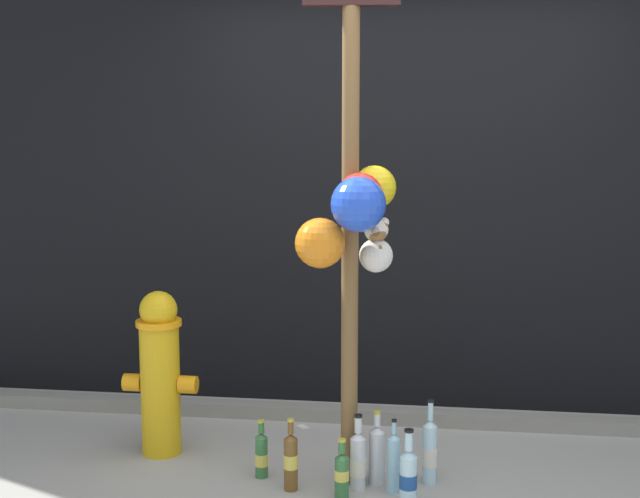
{
  "coord_description": "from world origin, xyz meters",
  "views": [
    {
      "loc": [
        0.2,
        -3.76,
        1.75
      ],
      "look_at": [
        -0.35,
        0.29,
        1.14
      ],
      "focal_mm": 49.26,
      "sensor_mm": 36.0,
      "label": 1
    }
  ],
  "objects_px": {
    "bottle_0": "(377,453)",
    "bottle_1": "(262,455)",
    "bottle_7": "(430,451)",
    "fire_hydrant": "(160,372)",
    "bottle_3": "(394,462)",
    "bottle_2": "(358,460)",
    "bottle_5": "(342,473)",
    "bottle_6": "(408,476)",
    "memorial_post": "(355,183)",
    "bottle_4": "(291,461)"
  },
  "relations": [
    {
      "from": "bottle_0",
      "to": "bottle_7",
      "type": "xyz_separation_m",
      "value": [
        0.25,
        0.04,
        0.01
      ]
    },
    {
      "from": "bottle_2",
      "to": "bottle_4",
      "type": "height_order",
      "value": "bottle_2"
    },
    {
      "from": "bottle_1",
      "to": "bottle_7",
      "type": "relative_size",
      "value": 0.7
    },
    {
      "from": "bottle_5",
      "to": "bottle_6",
      "type": "relative_size",
      "value": 0.79
    },
    {
      "from": "bottle_0",
      "to": "bottle_3",
      "type": "bearing_deg",
      "value": -47.15
    },
    {
      "from": "bottle_0",
      "to": "bottle_5",
      "type": "xyz_separation_m",
      "value": [
        -0.15,
        -0.19,
        -0.03
      ]
    },
    {
      "from": "bottle_1",
      "to": "bottle_7",
      "type": "bearing_deg",
      "value": 2.98
    },
    {
      "from": "memorial_post",
      "to": "fire_hydrant",
      "type": "distance_m",
      "value": 1.48
    },
    {
      "from": "memorial_post",
      "to": "bottle_2",
      "type": "distance_m",
      "value": 1.32
    },
    {
      "from": "bottle_1",
      "to": "fire_hydrant",
      "type": "bearing_deg",
      "value": 157.41
    },
    {
      "from": "bottle_0",
      "to": "bottle_1",
      "type": "bearing_deg",
      "value": -179.74
    },
    {
      "from": "bottle_5",
      "to": "bottle_4",
      "type": "bearing_deg",
      "value": 168.04
    },
    {
      "from": "bottle_6",
      "to": "bottle_7",
      "type": "height_order",
      "value": "bottle_7"
    },
    {
      "from": "bottle_2",
      "to": "bottle_1",
      "type": "bearing_deg",
      "value": 170.83
    },
    {
      "from": "memorial_post",
      "to": "bottle_7",
      "type": "height_order",
      "value": "memorial_post"
    },
    {
      "from": "fire_hydrant",
      "to": "bottle_2",
      "type": "height_order",
      "value": "fire_hydrant"
    },
    {
      "from": "bottle_0",
      "to": "bottle_2",
      "type": "height_order",
      "value": "bottle_2"
    },
    {
      "from": "bottle_1",
      "to": "bottle_2",
      "type": "height_order",
      "value": "bottle_2"
    },
    {
      "from": "bottle_5",
      "to": "fire_hydrant",
      "type": "bearing_deg",
      "value": 156.95
    },
    {
      "from": "bottle_2",
      "to": "bottle_6",
      "type": "distance_m",
      "value": 0.28
    },
    {
      "from": "bottle_7",
      "to": "bottle_2",
      "type": "bearing_deg",
      "value": -160.29
    },
    {
      "from": "bottle_3",
      "to": "bottle_7",
      "type": "relative_size",
      "value": 0.86
    },
    {
      "from": "bottle_4",
      "to": "bottle_7",
      "type": "xyz_separation_m",
      "value": [
        0.65,
        0.17,
        0.01
      ]
    },
    {
      "from": "bottle_3",
      "to": "bottle_7",
      "type": "bearing_deg",
      "value": 38.5
    },
    {
      "from": "fire_hydrant",
      "to": "bottle_7",
      "type": "relative_size",
      "value": 2.08
    },
    {
      "from": "bottle_5",
      "to": "bottle_2",
      "type": "bearing_deg",
      "value": 58.2
    },
    {
      "from": "bottle_4",
      "to": "bottle_6",
      "type": "height_order",
      "value": "bottle_6"
    },
    {
      "from": "memorial_post",
      "to": "bottle_4",
      "type": "distance_m",
      "value": 1.35
    },
    {
      "from": "memorial_post",
      "to": "bottle_0",
      "type": "relative_size",
      "value": 7.21
    },
    {
      "from": "fire_hydrant",
      "to": "bottle_2",
      "type": "xyz_separation_m",
      "value": [
        1.07,
        -0.32,
        -0.3
      ]
    },
    {
      "from": "bottle_2",
      "to": "bottle_3",
      "type": "bearing_deg",
      "value": -4.1
    },
    {
      "from": "fire_hydrant",
      "to": "bottle_7",
      "type": "xyz_separation_m",
      "value": [
        1.41,
        -0.2,
        -0.28
      ]
    },
    {
      "from": "fire_hydrant",
      "to": "bottle_5",
      "type": "height_order",
      "value": "fire_hydrant"
    },
    {
      "from": "bottle_3",
      "to": "bottle_4",
      "type": "distance_m",
      "value": 0.49
    },
    {
      "from": "fire_hydrant",
      "to": "bottle_1",
      "type": "xyz_separation_m",
      "value": [
        0.59,
        -0.24,
        -0.33
      ]
    },
    {
      "from": "memorial_post",
      "to": "bottle_4",
      "type": "xyz_separation_m",
      "value": [
        -0.29,
        -0.1,
        -1.31
      ]
    },
    {
      "from": "bottle_5",
      "to": "bottle_6",
      "type": "bearing_deg",
      "value": -6.62
    },
    {
      "from": "bottle_6",
      "to": "bottle_7",
      "type": "relative_size",
      "value": 0.86
    },
    {
      "from": "bottle_2",
      "to": "bottle_7",
      "type": "relative_size",
      "value": 0.88
    },
    {
      "from": "bottle_1",
      "to": "bottle_5",
      "type": "height_order",
      "value": "bottle_1"
    },
    {
      "from": "bottle_0",
      "to": "bottle_6",
      "type": "relative_size",
      "value": 1.01
    },
    {
      "from": "bottle_2",
      "to": "bottle_5",
      "type": "distance_m",
      "value": 0.13
    },
    {
      "from": "bottle_1",
      "to": "bottle_2",
      "type": "relative_size",
      "value": 0.79
    },
    {
      "from": "bottle_3",
      "to": "bottle_4",
      "type": "bearing_deg",
      "value": -175.24
    },
    {
      "from": "bottle_0",
      "to": "bottle_3",
      "type": "xyz_separation_m",
      "value": [
        0.09,
        -0.09,
        -0.0
      ]
    },
    {
      "from": "bottle_1",
      "to": "bottle_3",
      "type": "height_order",
      "value": "bottle_3"
    },
    {
      "from": "bottle_3",
      "to": "bottle_5",
      "type": "height_order",
      "value": "bottle_3"
    },
    {
      "from": "bottle_3",
      "to": "bottle_6",
      "type": "height_order",
      "value": "bottle_6"
    },
    {
      "from": "bottle_0",
      "to": "bottle_1",
      "type": "height_order",
      "value": "bottle_0"
    },
    {
      "from": "fire_hydrant",
      "to": "bottle_3",
      "type": "relative_size",
      "value": 2.43
    }
  ]
}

